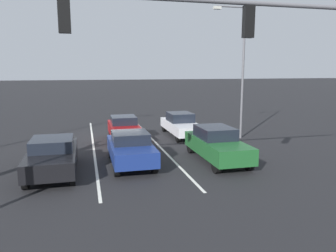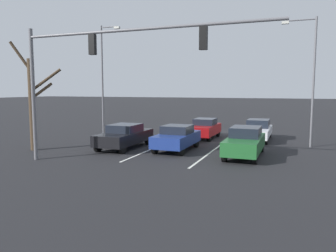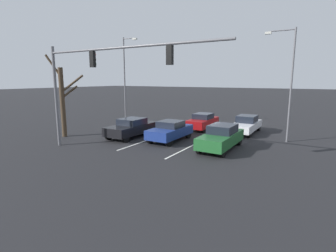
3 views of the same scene
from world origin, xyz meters
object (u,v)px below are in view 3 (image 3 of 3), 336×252
Objects in this scene: street_lamp_left_shoulder at (288,77)px; bare_tree_near at (63,99)px; car_darkgreen_leftlane_front at (221,137)px; street_lamp_right_shoulder at (126,76)px; car_white_leftlane_second at (246,124)px; car_navy_midlane_front at (170,131)px; car_maroon_midlane_second at (202,121)px; car_black_rightlane_front at (132,127)px; traffic_signal_gantry at (95,72)px.

street_lamp_left_shoulder is 1.26× the size of bare_tree_near.
street_lamp_right_shoulder reaches higher than car_darkgreen_leftlane_front.
car_navy_midlane_front is at bearing 54.76° from car_white_leftlane_second.
car_white_leftlane_second is 0.73× the size of bare_tree_near.
car_white_leftlane_second is at bearing -27.56° from street_lamp_left_shoulder.
car_white_leftlane_second is (-4.16, -5.89, -0.03)m from car_navy_midlane_front.
car_navy_midlane_front reaches higher than car_maroon_midlane_second.
car_navy_midlane_front reaches higher than car_white_leftlane_second.
car_white_leftlane_second is at bearing -171.97° from street_lamp_right_shoulder.
car_maroon_midlane_second is 8.21m from street_lamp_left_shoulder.
car_maroon_midlane_second is at bearing -122.56° from car_black_rightlane_front.
car_navy_midlane_front is at bearing -172.94° from car_black_rightlane_front.
car_maroon_midlane_second is at bearing -103.72° from traffic_signal_gantry.
traffic_signal_gantry is 1.91× the size of bare_tree_near.
street_lamp_left_shoulder is (-3.31, -4.51, 3.91)m from car_darkgreen_leftlane_front.
car_black_rightlane_front is at bearing 39.97° from car_white_leftlane_second.
bare_tree_near is at bearing 20.35° from car_navy_midlane_front.
traffic_signal_gantry is (2.25, 5.16, 4.25)m from car_navy_midlane_front.
car_navy_midlane_front is 9.01m from bare_tree_near.
car_darkgreen_leftlane_front is at bearing 123.82° from car_maroon_midlane_second.
car_maroon_midlane_second is 0.85× the size of car_white_leftlane_second.
car_black_rightlane_front is (7.47, 0.10, -0.04)m from car_darkgreen_leftlane_front.
car_white_leftlane_second is at bearing -120.11° from traffic_signal_gantry.
street_lamp_right_shoulder is at bearing -46.92° from car_black_rightlane_front.
street_lamp_right_shoulder is (5.45, -9.38, -0.11)m from traffic_signal_gantry.
street_lamp_right_shoulder is (4.33, -4.63, 4.15)m from car_black_rightlane_front.
traffic_signal_gantry reaches higher than car_black_rightlane_front.
street_lamp_right_shoulder reaches higher than car_maroon_midlane_second.
car_darkgreen_leftlane_front is 6.81m from car_maroon_midlane_second.
traffic_signal_gantry is at bearing 120.15° from street_lamp_right_shoulder.
car_darkgreen_leftlane_front is 12.78m from bare_tree_near.
car_black_rightlane_front is at bearing 23.15° from street_lamp_left_shoulder.
street_lamp_left_shoulder is (-3.25, 1.70, 3.97)m from car_white_leftlane_second.
car_darkgreen_leftlane_front is at bearing 53.73° from street_lamp_left_shoulder.
street_lamp_right_shoulder is 7.50m from bare_tree_near.
street_lamp_left_shoulder reaches higher than traffic_signal_gantry.
car_maroon_midlane_second is 0.62× the size of bare_tree_near.
car_navy_midlane_front is 0.51× the size of street_lamp_left_shoulder.
car_black_rightlane_front is 12.37m from street_lamp_left_shoulder.
street_lamp_right_shoulder is at bearing -0.10° from street_lamp_left_shoulder.
car_black_rightlane_front is at bearing 7.06° from car_navy_midlane_front.
car_navy_midlane_front is at bearing 86.61° from car_maroon_midlane_second.
traffic_signal_gantry reaches higher than car_white_leftlane_second.
bare_tree_near is (5.92, -2.13, -1.97)m from traffic_signal_gantry.
traffic_signal_gantry reaches higher than car_maroon_midlane_second.
traffic_signal_gantry is at bearing 44.07° from street_lamp_left_shoulder.
street_lamp_right_shoulder reaches higher than street_lamp_left_shoulder.
car_black_rightlane_front is 9.82m from car_white_leftlane_second.
street_lamp_left_shoulder is (-7.10, 1.16, 3.96)m from car_maroon_midlane_second.
car_black_rightlane_front is 5.93m from bare_tree_near.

